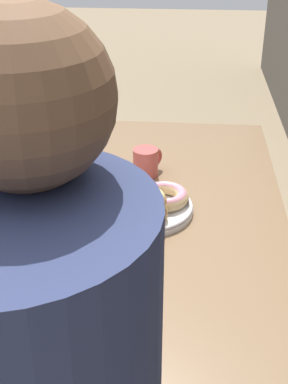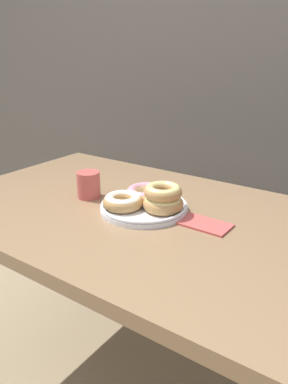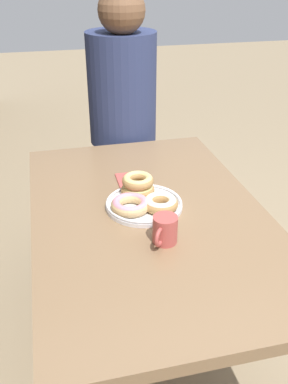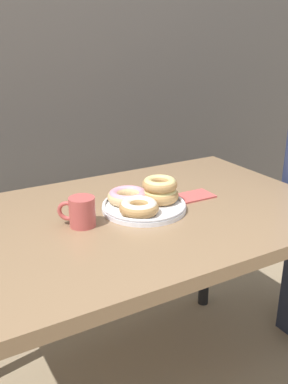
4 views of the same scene
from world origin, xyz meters
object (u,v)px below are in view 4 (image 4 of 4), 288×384
(dining_table, at_px, (136,235))
(donut_plate, at_px, (145,199))
(napkin, at_px, (191,197))
(coffee_mug, at_px, (81,211))

(dining_table, distance_m, donut_plate, 0.12)
(dining_table, distance_m, napkin, 0.24)
(napkin, bearing_deg, donut_plate, -177.70)
(dining_table, distance_m, coffee_mug, 0.22)
(coffee_mug, bearing_deg, dining_table, 0.59)
(dining_table, height_order, coffee_mug, coffee_mug)
(dining_table, relative_size, napkin, 7.88)
(donut_plate, relative_size, coffee_mug, 2.81)
(donut_plate, height_order, napkin, donut_plate)
(donut_plate, relative_size, napkin, 1.79)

